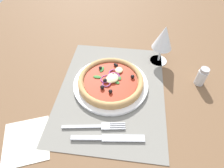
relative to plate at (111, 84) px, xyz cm
name	(u,v)px	position (x,y,z in cm)	size (l,w,h in cm)	color
ground_plane	(112,92)	(1.83, 0.58, -2.10)	(190.00, 140.00, 2.40)	brown
placemat	(112,90)	(1.83, 0.58, -0.70)	(45.40, 34.37, 0.40)	slate
plate	(111,84)	(0.00, 0.00, 0.00)	(25.01, 25.01, 1.00)	white
pizza	(111,81)	(-0.07, 0.02, 1.60)	(21.71, 21.71, 2.66)	tan
fork	(97,126)	(16.16, -1.76, -0.28)	(4.04, 18.03, 0.44)	#B2B5BA
knife	(109,138)	(19.29, 1.88, -0.25)	(3.94, 20.06, 0.62)	#B2B5BA
wine_glass	(164,38)	(-15.02, 16.57, 9.41)	(7.20, 7.20, 14.90)	silver
napkin	(26,141)	(22.55, -20.11, -0.72)	(13.28, 11.96, 0.36)	silver
pepper_shaker	(202,76)	(-4.97, 29.91, 2.35)	(3.20, 3.20, 6.70)	silver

